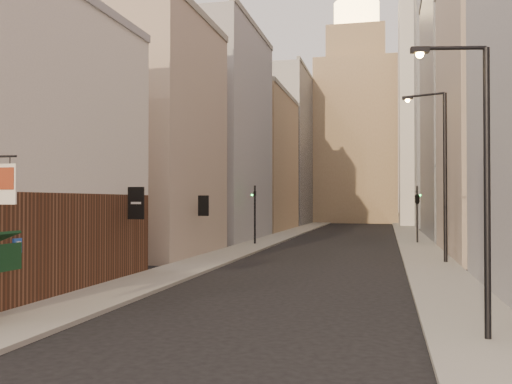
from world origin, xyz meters
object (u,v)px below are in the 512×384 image
streetlamp_near (479,173)px  traffic_light_right (417,199)px  streetlamp_mid (441,166)px  traffic_light_left (255,201)px  clock_tower (357,123)px  white_tower (427,102)px

streetlamp_near → traffic_light_right: streetlamp_near is taller
streetlamp_mid → traffic_light_left: streetlamp_mid is taller
traffic_light_left → streetlamp_near: bearing=118.6°
traffic_light_left → streetlamp_mid: bearing=145.9°
clock_tower → traffic_light_left: clock_tower is taller
clock_tower → white_tower: 17.83m
clock_tower → streetlamp_near: size_ratio=5.82×
streetlamp_near → streetlamp_mid: 19.37m
clock_tower → traffic_light_left: 58.07m
white_tower → traffic_light_left: (-16.70, -42.07, -14.94)m
clock_tower → streetlamp_mid: bearing=-83.1°
white_tower → traffic_light_right: (-3.38, -37.75, -14.70)m
traffic_light_left → clock_tower: bearing=-90.2°
clock_tower → traffic_light_left: bearing=-95.8°
streetlamp_mid → white_tower: bearing=108.6°
white_tower → streetlamp_mid: bearing=-93.1°
clock_tower → white_tower: clock_tower is taller
white_tower → traffic_light_right: bearing=-95.1°
streetlamp_mid → traffic_light_left: (-13.83, 11.48, -2.10)m
traffic_light_right → white_tower: bearing=-70.6°
clock_tower → streetlamp_mid: (8.13, -67.55, -11.87)m
clock_tower → traffic_light_right: bearing=-81.6°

